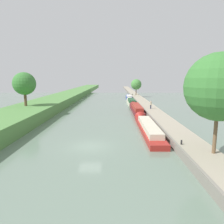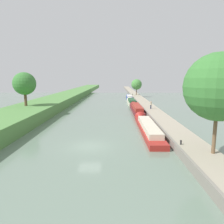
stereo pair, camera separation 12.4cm
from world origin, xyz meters
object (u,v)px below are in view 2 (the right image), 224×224
narrowboat_maroon (136,108)px  narrowboat_cream (131,101)px  mooring_bollard_far (133,94)px  narrowboat_blue (129,97)px  narrowboat_red (147,126)px  person_walking (151,105)px  mooring_bollard_near (181,142)px

narrowboat_maroon → narrowboat_cream: size_ratio=1.24×
narrowboat_cream → mooring_bollard_far: 17.87m
narrowboat_maroon → narrowboat_blue: size_ratio=1.41×
narrowboat_red → person_walking: size_ratio=10.28×
narrowboat_cream → mooring_bollard_far: narrowboat_cream is taller
narrowboat_red → person_walking: 15.03m
person_walking → mooring_bollard_near: person_walking is taller
narrowboat_red → mooring_bollard_far: size_ratio=37.94×
person_walking → mooring_bollard_far: 34.42m
narrowboat_blue → narrowboat_cream: bearing=-91.3°
narrowboat_maroon → narrowboat_cream: (-0.02, 14.89, -0.12)m
narrowboat_red → narrowboat_cream: (0.11, 31.31, -0.01)m
narrowboat_red → narrowboat_cream: size_ratio=1.35×
narrowboat_blue → person_walking: bearing=-84.9°
narrowboat_blue → mooring_bollard_near: 52.94m
narrowboat_red → mooring_bollard_near: bearing=-77.2°
narrowboat_red → person_walking: bearing=78.4°
narrowboat_blue → mooring_bollard_far: bearing=72.3°
mooring_bollard_near → narrowboat_maroon: bearing=94.3°
narrowboat_maroon → narrowboat_red: bearing=-90.4°
narrowboat_red → person_walking: person_walking is taller
narrowboat_red → narrowboat_blue: (0.40, 43.98, -0.00)m
narrowboat_cream → mooring_bollard_near: bearing=-87.3°
narrowboat_maroon → mooring_bollard_far: narrowboat_maroon is taller
narrowboat_blue → narrowboat_red: bearing=-90.5°
mooring_bollard_far → person_walking: bearing=-88.3°
narrowboat_cream → mooring_bollard_far: (1.92, 17.76, 0.55)m
narrowboat_red → narrowboat_maroon: narrowboat_maroon is taller
narrowboat_red → narrowboat_maroon: bearing=89.6°
mooring_bollard_near → mooring_bollard_far: (0.00, 58.00, 0.00)m
narrowboat_cream → narrowboat_blue: size_ratio=1.14×
narrowboat_maroon → mooring_bollard_far: 32.71m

